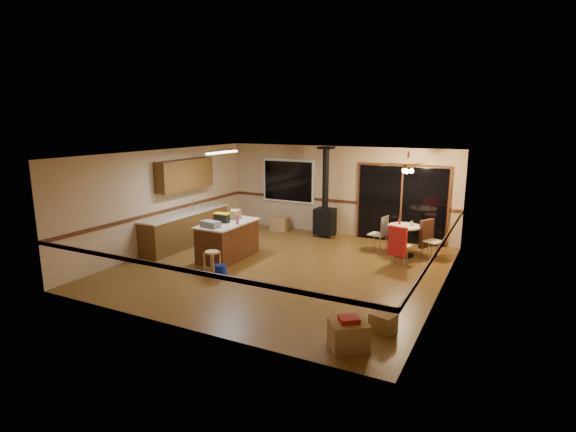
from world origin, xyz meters
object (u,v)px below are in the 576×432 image
Objects in this scene: wood_stove at (325,212)px; toolbox_black at (222,218)px; box_corner_a at (349,335)px; toolbox_grey at (211,224)px; chair_left at (381,230)px; blue_bucket at (220,270)px; box_under_window at (280,224)px; bar_stool at (212,264)px; kitchen_island at (228,240)px; chair_right at (427,234)px; dining_table at (404,235)px; box_corner_b at (383,323)px; chair_near at (398,241)px.

toolbox_black is (-1.44, -3.08, 0.27)m from wood_stove.
toolbox_grey is at bearing 151.13° from box_corner_a.
toolbox_black is 0.69× the size of chair_left.
box_corner_a is (3.61, -1.80, 0.09)m from blue_bucket.
blue_bucket is 4.26m from box_under_window.
toolbox_black is at bearing 115.54° from bar_stool.
toolbox_grey is (-0.08, -0.56, 0.52)m from kitchen_island.
dining_table is at bearing -165.89° from chair_right.
chair_left is 1.39× the size of box_corner_b.
box_corner_a is (0.29, -4.16, -0.39)m from chair_near.
kitchen_island reaches higher than blue_bucket.
bar_stool reaches higher than blue_bucket.
kitchen_island is 4.69× the size of toolbox_black.
toolbox_grey reaches higher than chair_left.
toolbox_black is 4.52m from dining_table.
kitchen_island is 5.05m from box_corner_a.
chair_left is (3.19, 2.23, 0.14)m from kitchen_island.
chair_left is at bearing -23.30° from wood_stove.
box_corner_b is (3.16, -5.18, -0.58)m from wood_stove.
blue_bucket is (0.67, -1.06, -0.89)m from toolbox_black.
bar_stool is at bearing -143.76° from chair_near.
kitchen_island is 3.26× the size of chair_left.
toolbox_black is 0.64× the size of bar_stool.
wood_stove is at bearing -1.88° from box_under_window.
toolbox_black is at bearing 96.23° from toolbox_grey.
bar_stool is 0.69× the size of dining_table.
chair_left is 1.16m from chair_near.
chair_right is 1.37× the size of box_under_window.
kitchen_island is 0.77m from toolbox_grey.
kitchen_island is 3.90m from chair_left.
chair_near is at bearing -86.24° from dining_table.
blue_bucket is at bearing 153.50° from box_corner_a.
bar_stool is (0.57, -1.20, -0.72)m from toolbox_black.
box_corner_b is at bearing -19.10° from toolbox_grey.
toolbox_black is at bearing 146.27° from box_corner_a.
wood_stove reaches higher than chair_near.
chair_near is 4.48m from box_under_window.
toolbox_black is at bearing 122.36° from blue_bucket.
wood_stove is 4.95× the size of box_under_window.
chair_near is at bearing -115.37° from chair_right.
dining_table is 2.18× the size of box_corner_b.
wood_stove reaches higher than toolbox_black.
kitchen_island is 4.36m from dining_table.
chair_near is (3.85, 1.28, 0.14)m from kitchen_island.
bar_stool is (0.52, -0.67, -0.69)m from toolbox_grey.
toolbox_grey is 0.88× the size of box_under_window.
box_under_window is 1.37× the size of box_corner_b.
dining_table is (3.79, 2.15, 0.07)m from kitchen_island.
box_corner_b is (1.26, -4.37, -0.44)m from chair_left.
bar_stool is 0.80× the size of chair_near.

